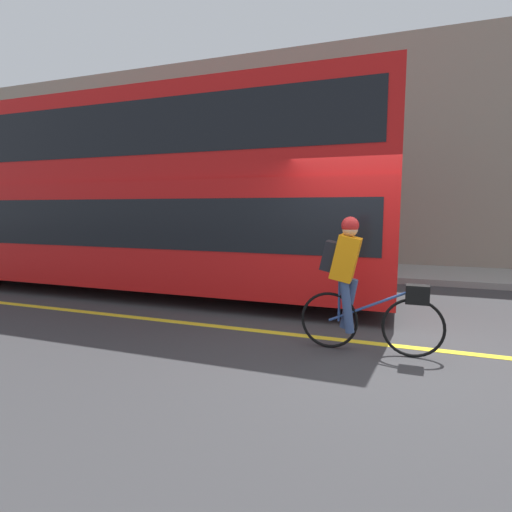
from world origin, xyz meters
name	(u,v)px	position (x,y,z in m)	size (l,w,h in m)	color
ground_plane	(368,344)	(0.00, 0.00, 0.00)	(80.00, 80.00, 0.00)	#38383A
road_center_line	(368,343)	(0.00, 0.03, 0.00)	(50.00, 0.14, 0.01)	yellow
sidewalk_curb	(384,272)	(0.00, 5.77, 0.07)	(60.00, 2.50, 0.15)	gray
building_facade	(390,155)	(0.00, 7.17, 3.29)	(60.00, 0.30, 6.58)	gray
bus	(125,191)	(-5.21, 1.92, 2.13)	(11.09, 2.54, 3.87)	black
cyclist_on_bike	(356,280)	(-0.14, -0.32, 0.89)	(1.70, 0.32, 1.66)	black
trash_bin	(364,251)	(-0.52, 5.64, 0.63)	(0.53, 0.53, 0.96)	#262628
street_sign_post	(231,214)	(-4.35, 5.64, 1.59)	(0.36, 0.09, 2.59)	#59595B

